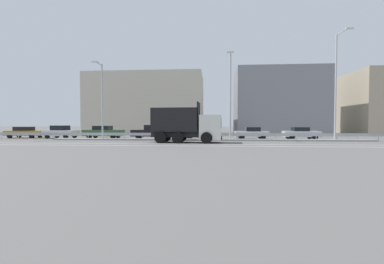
{
  "coord_description": "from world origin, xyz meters",
  "views": [
    {
      "loc": [
        0.42,
        -24.5,
        1.75
      ],
      "look_at": [
        -1.55,
        1.13,
        0.95
      ],
      "focal_mm": 24.0,
      "sensor_mm": 36.0,
      "label": 1
    }
  ],
  "objects_px": {
    "median_road_sign": "(211,130)",
    "street_lamp_1": "(102,98)",
    "parked_car_1": "(61,132)",
    "parked_car_4": "(201,133)",
    "street_lamp_3": "(337,83)",
    "street_lamp_2": "(230,93)",
    "parked_car_6": "(301,133)",
    "parked_car_2": "(104,132)",
    "dump_truck": "(195,128)",
    "parked_car_5": "(252,133)",
    "parked_car_3": "(152,132)",
    "parked_car_0": "(25,132)"
  },
  "relations": [
    {
      "from": "median_road_sign",
      "to": "street_lamp_1",
      "type": "height_order",
      "value": "street_lamp_1"
    },
    {
      "from": "parked_car_1",
      "to": "parked_car_4",
      "type": "height_order",
      "value": "parked_car_1"
    },
    {
      "from": "street_lamp_3",
      "to": "parked_car_1",
      "type": "bearing_deg",
      "value": 174.51
    },
    {
      "from": "street_lamp_3",
      "to": "street_lamp_2",
      "type": "bearing_deg",
      "value": 179.94
    },
    {
      "from": "parked_car_4",
      "to": "parked_car_6",
      "type": "relative_size",
      "value": 1.05
    },
    {
      "from": "street_lamp_2",
      "to": "parked_car_2",
      "type": "height_order",
      "value": "street_lamp_2"
    },
    {
      "from": "dump_truck",
      "to": "parked_car_5",
      "type": "distance_m",
      "value": 9.09
    },
    {
      "from": "median_road_sign",
      "to": "parked_car_1",
      "type": "relative_size",
      "value": 0.52
    },
    {
      "from": "parked_car_3",
      "to": "dump_truck",
      "type": "bearing_deg",
      "value": -142.49
    },
    {
      "from": "median_road_sign",
      "to": "parked_car_5",
      "type": "xyz_separation_m",
      "value": [
        4.74,
        3.52,
        -0.41
      ]
    },
    {
      "from": "parked_car_5",
      "to": "parked_car_1",
      "type": "bearing_deg",
      "value": 90.52
    },
    {
      "from": "parked_car_3",
      "to": "parked_car_5",
      "type": "distance_m",
      "value": 11.76
    },
    {
      "from": "dump_truck",
      "to": "street_lamp_1",
      "type": "height_order",
      "value": "street_lamp_1"
    },
    {
      "from": "street_lamp_1",
      "to": "parked_car_4",
      "type": "distance_m",
      "value": 11.87
    },
    {
      "from": "dump_truck",
      "to": "parked_car_0",
      "type": "distance_m",
      "value": 22.83
    },
    {
      "from": "parked_car_1",
      "to": "parked_car_5",
      "type": "distance_m",
      "value": 23.18
    },
    {
      "from": "parked_car_6",
      "to": "street_lamp_2",
      "type": "bearing_deg",
      "value": -67.15
    },
    {
      "from": "street_lamp_3",
      "to": "parked_car_0",
      "type": "height_order",
      "value": "street_lamp_3"
    },
    {
      "from": "street_lamp_2",
      "to": "parked_car_3",
      "type": "relative_size",
      "value": 1.82
    },
    {
      "from": "parked_car_4",
      "to": "parked_car_5",
      "type": "xyz_separation_m",
      "value": [
        5.96,
        0.1,
        -0.03
      ]
    },
    {
      "from": "median_road_sign",
      "to": "dump_truck",
      "type": "bearing_deg",
      "value": -116.23
    },
    {
      "from": "median_road_sign",
      "to": "parked_car_6",
      "type": "relative_size",
      "value": 0.53
    },
    {
      "from": "parked_car_3",
      "to": "street_lamp_3",
      "type": "bearing_deg",
      "value": -103.52
    },
    {
      "from": "street_lamp_2",
      "to": "parked_car_4",
      "type": "distance_m",
      "value": 6.32
    },
    {
      "from": "street_lamp_3",
      "to": "dump_truck",
      "type": "bearing_deg",
      "value": -167.82
    },
    {
      "from": "dump_truck",
      "to": "street_lamp_2",
      "type": "relative_size",
      "value": 0.74
    },
    {
      "from": "parked_car_2",
      "to": "parked_car_0",
      "type": "bearing_deg",
      "value": -92.2
    },
    {
      "from": "parked_car_1",
      "to": "parked_car_2",
      "type": "height_order",
      "value": "parked_car_1"
    },
    {
      "from": "street_lamp_2",
      "to": "parked_car_2",
      "type": "bearing_deg",
      "value": 167.73
    },
    {
      "from": "street_lamp_1",
      "to": "parked_car_0",
      "type": "height_order",
      "value": "street_lamp_1"
    },
    {
      "from": "street_lamp_3",
      "to": "median_road_sign",
      "type": "bearing_deg",
      "value": 180.0
    },
    {
      "from": "parked_car_2",
      "to": "street_lamp_1",
      "type": "bearing_deg",
      "value": 19.05
    },
    {
      "from": "street_lamp_1",
      "to": "parked_car_4",
      "type": "xyz_separation_m",
      "value": [
        10.62,
        3.6,
        -3.87
      ]
    },
    {
      "from": "dump_truck",
      "to": "street_lamp_1",
      "type": "distance_m",
      "value": 11.22
    },
    {
      "from": "median_road_sign",
      "to": "street_lamp_1",
      "type": "relative_size",
      "value": 0.26
    },
    {
      "from": "parked_car_2",
      "to": "parked_car_3",
      "type": "xyz_separation_m",
      "value": [
        6.16,
        -0.36,
        0.04
      ]
    },
    {
      "from": "street_lamp_1",
      "to": "parked_car_0",
      "type": "xyz_separation_m",
      "value": [
        -11.56,
        3.55,
        -3.88
      ]
    },
    {
      "from": "dump_truck",
      "to": "parked_car_5",
      "type": "bearing_deg",
      "value": 139.27
    },
    {
      "from": "dump_truck",
      "to": "parked_car_4",
      "type": "bearing_deg",
      "value": -179.76
    },
    {
      "from": "parked_car_3",
      "to": "parked_car_0",
      "type": "bearing_deg",
      "value": 83.51
    },
    {
      "from": "street_lamp_3",
      "to": "parked_car_6",
      "type": "height_order",
      "value": "street_lamp_3"
    },
    {
      "from": "dump_truck",
      "to": "parked_car_2",
      "type": "bearing_deg",
      "value": -115.83
    },
    {
      "from": "street_lamp_1",
      "to": "parked_car_0",
      "type": "bearing_deg",
      "value": 162.93
    },
    {
      "from": "street_lamp_3",
      "to": "parked_car_2",
      "type": "xyz_separation_m",
      "value": [
        -25.81,
        3.3,
        -5.17
      ]
    },
    {
      "from": "parked_car_1",
      "to": "street_lamp_2",
      "type": "bearing_deg",
      "value": 86.68
    },
    {
      "from": "parked_car_3",
      "to": "median_road_sign",
      "type": "bearing_deg",
      "value": -117.8
    },
    {
      "from": "median_road_sign",
      "to": "parked_car_4",
      "type": "relative_size",
      "value": 0.51
    },
    {
      "from": "parked_car_2",
      "to": "parked_car_3",
      "type": "bearing_deg",
      "value": 84.92
    },
    {
      "from": "parked_car_0",
      "to": "parked_car_2",
      "type": "xyz_separation_m",
      "value": [
        10.24,
        -0.07,
        0.06
      ]
    },
    {
      "from": "parked_car_0",
      "to": "parked_car_2",
      "type": "bearing_deg",
      "value": 84.98
    }
  ]
}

